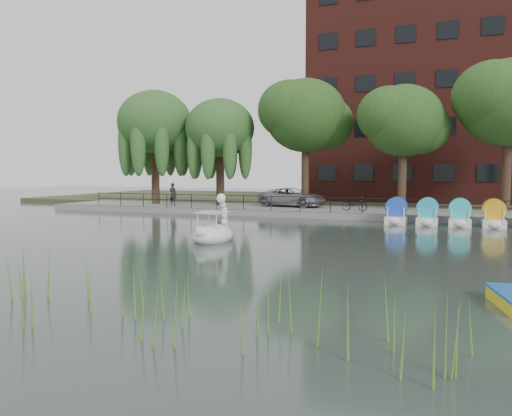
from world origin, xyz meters
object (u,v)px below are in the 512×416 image
Objects in this scene: swan_boat at (214,231)px; pedestrian at (173,193)px; bicycle at (355,203)px; minivan at (292,196)px.

pedestrian is at bearing 128.04° from swan_boat.
swan_boat reaches higher than bicycle.
bicycle is at bearing -103.32° from minivan.
bicycle is at bearing -175.46° from pedestrian.
minivan is 2.26× the size of swan_boat.
swan_boat is at bearing 130.73° from pedestrian.
pedestrian is 0.78× the size of swan_boat.
pedestrian is at bearing 101.58° from bicycle.
pedestrian is 16.84m from swan_boat.
minivan is 5.47m from bicycle.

